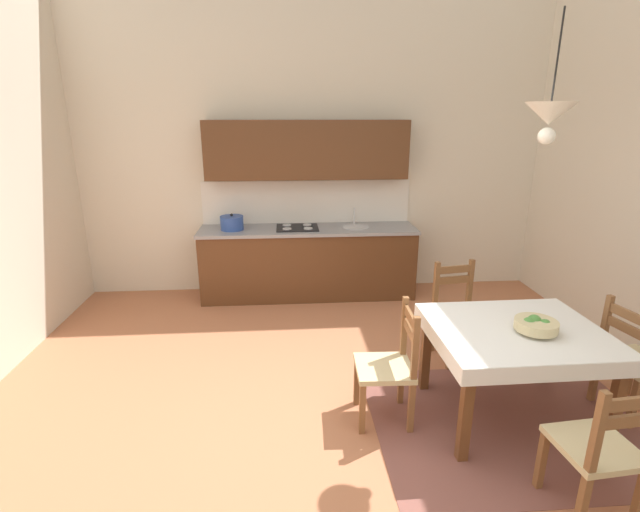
% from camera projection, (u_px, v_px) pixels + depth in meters
% --- Properties ---
extents(ground_plane, '(6.45, 6.70, 0.10)m').
position_uv_depth(ground_plane, '(340.00, 437.00, 3.44)').
color(ground_plane, '#B7704C').
extents(wall_back, '(6.45, 0.12, 4.28)m').
position_uv_depth(wall_back, '(313.00, 125.00, 5.76)').
color(wall_back, silver).
rests_on(wall_back, ground_plane).
extents(area_rug, '(2.10, 1.60, 0.01)m').
position_uv_depth(area_rug, '(511.00, 423.00, 3.52)').
color(area_rug, brown).
rests_on(area_rug, ground_plane).
extents(kitchen_cabinetry, '(2.71, 0.63, 2.20)m').
position_uv_depth(kitchen_cabinetry, '(307.00, 231.00, 5.82)').
color(kitchen_cabinetry, '#56331C').
rests_on(kitchen_cabinetry, ground_plane).
extents(dining_table, '(1.25, 1.06, 0.75)m').
position_uv_depth(dining_table, '(515.00, 344.00, 3.43)').
color(dining_table, brown).
rests_on(dining_table, ground_plane).
extents(dining_chair_camera_side, '(0.45, 0.45, 0.93)m').
position_uv_depth(dining_chair_camera_side, '(600.00, 450.00, 2.61)').
color(dining_chair_camera_side, '#D1BC89').
rests_on(dining_chair_camera_side, ground_plane).
extents(dining_chair_tv_side, '(0.44, 0.44, 0.93)m').
position_uv_depth(dining_chair_tv_side, '(389.00, 367.00, 3.47)').
color(dining_chair_tv_side, '#D1BC89').
rests_on(dining_chair_tv_side, ground_plane).
extents(dining_chair_window_side, '(0.49, 0.49, 0.93)m').
position_uv_depth(dining_chair_window_side, '(633.00, 361.00, 3.55)').
color(dining_chair_window_side, '#D1BC89').
rests_on(dining_chair_window_side, ground_plane).
extents(dining_chair_kitchen_side, '(0.48, 0.48, 0.93)m').
position_uv_depth(dining_chair_kitchen_side, '(458.00, 314.00, 4.39)').
color(dining_chair_kitchen_side, '#D1BC89').
rests_on(dining_chair_kitchen_side, ground_plane).
extents(fruit_bowl, '(0.30, 0.30, 0.12)m').
position_uv_depth(fruit_bowl, '(536.00, 325.00, 3.31)').
color(fruit_bowl, beige).
rests_on(fruit_bowl, dining_table).
extents(pendant_lamp, '(0.32, 0.32, 0.81)m').
position_uv_depth(pendant_lamp, '(550.00, 115.00, 2.91)').
color(pendant_lamp, black).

